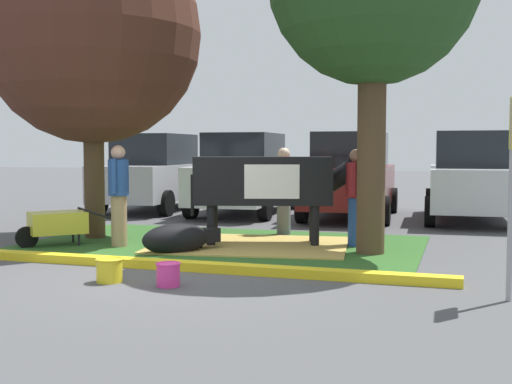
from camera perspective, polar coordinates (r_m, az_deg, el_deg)
The scene contains 18 objects.
ground_plane at distance 8.77m, azimuth -7.41°, elevation -7.01°, with size 80.00×80.00×0.00m, color #4C4C4F.
grass_island at distance 11.09m, azimuth -2.98°, elevation -4.64°, with size 6.62×4.20×0.02m, color #2D5B23.
curb_yellow at distance 9.04m, azimuth -8.06°, elevation -6.30°, with size 7.82×0.24×0.12m, color yellow.
hay_bedding at distance 10.92m, azimuth -0.48°, elevation -4.69°, with size 3.20×2.40×0.04m, color tan.
shade_tree_left at distance 12.34m, azimuth -14.18°, elevation 13.21°, with size 3.93×3.93×5.66m.
cow_holstein at distance 10.96m, azimuth 1.20°, elevation 0.94°, with size 3.07×1.30×1.54m.
calf_lying at distance 10.23m, azimuth -6.87°, elevation -4.08°, with size 1.11×1.19×0.48m.
person_handler at distance 12.28m, azimuth 2.45°, elevation 0.32°, with size 0.53×0.34×1.66m.
person_visitor_near at distance 10.91m, azimuth 8.76°, elevation -0.24°, with size 0.34×0.53×1.63m.
person_visitor_far at distance 10.99m, azimuth -11.94°, elevation -0.04°, with size 0.34×0.52×1.70m.
wheelbarrow at distance 11.42m, azimuth -17.10°, elevation -2.65°, with size 1.34×1.36×0.63m.
parking_sign at distance 7.44m, azimuth 21.52°, elevation 2.81°, with size 0.06×0.44×2.19m.
bucket_yellow at distance 8.27m, azimuth -12.72°, elevation -6.65°, with size 0.34×0.34×0.29m.
bucket_pink at distance 7.89m, azimuth -7.70°, elevation -7.12°, with size 0.30×0.30×0.28m.
sedan_blue at distance 17.49m, azimuth -8.79°, elevation 1.64°, with size 2.18×4.48×2.02m.
hatchback_white at distance 16.31m, azimuth -1.01°, elevation 1.53°, with size 2.18×4.48×2.02m.
sedan_red at distance 15.60m, azimuth 8.31°, elevation 1.38°, with size 2.18×4.48×2.02m.
sedan_silver at distance 15.53m, azimuth 18.37°, elevation 1.22°, with size 2.18×4.48×2.02m.
Camera 1 is at (3.67, -7.79, 1.65)m, focal length 45.67 mm.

